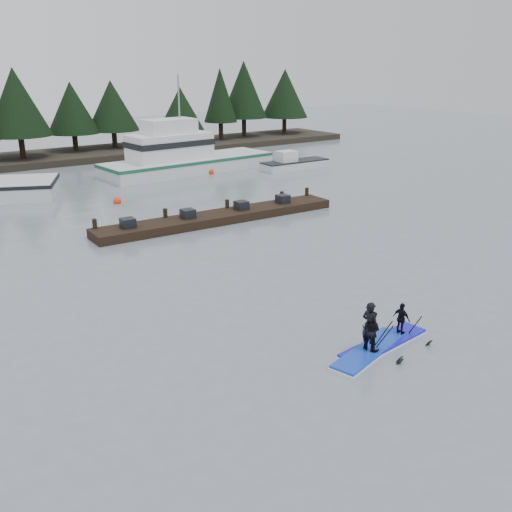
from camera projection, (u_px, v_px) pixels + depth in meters
ground at (358, 333)px, 19.31m from camera, size 160.00×160.00×0.00m
far_shore at (26, 160)px, 51.63m from camera, size 70.00×8.00×0.60m
treeline at (27, 163)px, 51.72m from camera, size 60.00×4.00×8.00m
fishing_boat_medium at (185, 165)px, 47.31m from camera, size 14.96×5.23×8.72m
skiff at (295, 165)px, 48.79m from camera, size 6.13×1.91×0.71m
floating_dock at (219, 217)px, 32.78m from camera, size 14.88×2.49×0.49m
buoy_c at (211, 174)px, 46.79m from camera, size 0.56×0.56×0.56m
buoy_b at (117, 203)px, 37.02m from camera, size 0.51×0.51×0.51m
paddleboard_solo at (370, 340)px, 17.90m from camera, size 3.52×1.70×1.86m
paddleboard_duo at (382, 332)px, 18.26m from camera, size 3.66×1.36×2.25m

